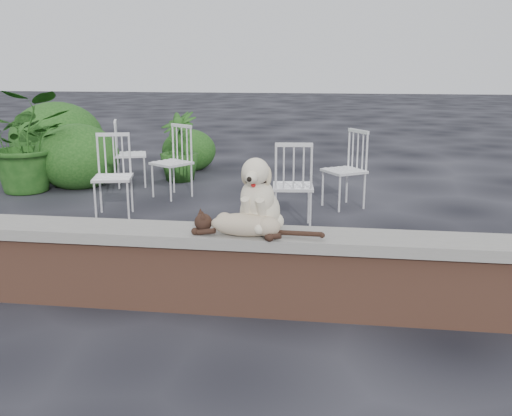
# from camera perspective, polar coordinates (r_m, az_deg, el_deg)

# --- Properties ---
(ground) EXTENTS (60.00, 60.00, 0.00)m
(ground) POSITION_cam_1_polar(r_m,az_deg,el_deg) (4.34, -11.42, -9.27)
(ground) COLOR black
(ground) RESTS_ON ground
(brick_wall) EXTENTS (6.00, 0.30, 0.50)m
(brick_wall) POSITION_cam_1_polar(r_m,az_deg,el_deg) (4.25, -11.59, -6.17)
(brick_wall) COLOR brown
(brick_wall) RESTS_ON ground
(capstone) EXTENTS (6.20, 0.40, 0.08)m
(capstone) POSITION_cam_1_polar(r_m,az_deg,el_deg) (4.15, -11.79, -2.42)
(capstone) COLOR slate
(capstone) RESTS_ON brick_wall
(dog) EXTENTS (0.42, 0.51, 0.54)m
(dog) POSITION_cam_1_polar(r_m,az_deg,el_deg) (3.91, 0.41, 1.55)
(dog) COLOR beige
(dog) RESTS_ON capstone
(cat) EXTENTS (1.08, 0.40, 0.18)m
(cat) POSITION_cam_1_polar(r_m,az_deg,el_deg) (3.83, -1.08, -1.54)
(cat) COLOR tan
(cat) RESTS_ON capstone
(chair_a) EXTENTS (0.68, 0.68, 0.94)m
(chair_a) POSITION_cam_1_polar(r_m,az_deg,el_deg) (6.65, -14.20, 3.12)
(chair_a) COLOR white
(chair_a) RESTS_ON ground
(chair_d) EXTENTS (0.78, 0.78, 0.94)m
(chair_d) POSITION_cam_1_polar(r_m,az_deg,el_deg) (6.95, 8.83, 3.85)
(chair_d) COLOR white
(chair_d) RESTS_ON ground
(chair_e) EXTENTS (0.72, 0.72, 0.94)m
(chair_e) POSITION_cam_1_polar(r_m,az_deg,el_deg) (8.30, -12.46, 5.39)
(chair_e) COLOR white
(chair_e) RESTS_ON ground
(chair_b) EXTENTS (0.78, 0.78, 0.94)m
(chair_b) POSITION_cam_1_polar(r_m,az_deg,el_deg) (7.49, -8.49, 4.62)
(chair_b) COLOR white
(chair_b) RESTS_ON ground
(chair_c) EXTENTS (0.61, 0.61, 0.94)m
(chair_c) POSITION_cam_1_polar(r_m,az_deg,el_deg) (6.01, 3.73, 2.35)
(chair_c) COLOR white
(chair_c) RESTS_ON ground
(potted_plant_a) EXTENTS (1.49, 1.37, 1.39)m
(potted_plant_a) POSITION_cam_1_polar(r_m,az_deg,el_deg) (8.31, -22.00, 6.25)
(potted_plant_a) COLOR #164012
(potted_plant_a) RESTS_ON ground
(potted_plant_b) EXTENTS (0.78, 0.78, 1.02)m
(potted_plant_b) POSITION_cam_1_polar(r_m,az_deg,el_deg) (8.54, -7.74, 6.12)
(potted_plant_b) COLOR #164012
(potted_plant_b) RESTS_ON ground
(shrubbery) EXTENTS (3.25, 2.49, 1.18)m
(shrubbery) POSITION_cam_1_polar(r_m,az_deg,el_deg) (9.31, -17.29, 6.04)
(shrubbery) COLOR #164012
(shrubbery) RESTS_ON ground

